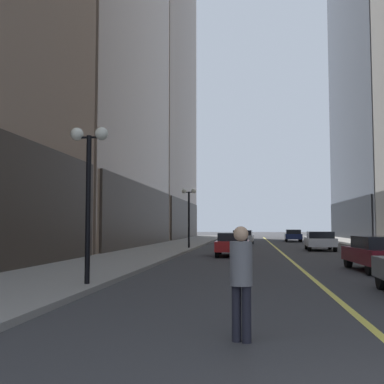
% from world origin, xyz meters
% --- Properties ---
extents(ground_plane, '(200.00, 200.00, 0.00)m').
position_xyz_m(ground_plane, '(0.00, 35.00, 0.00)').
color(ground_plane, '#38383A').
extents(sidewalk_left, '(4.50, 78.00, 0.15)m').
position_xyz_m(sidewalk_left, '(-8.25, 35.00, 0.07)').
color(sidewalk_left, gray).
rests_on(sidewalk_left, ground).
extents(lane_centre_stripe, '(0.16, 70.00, 0.01)m').
position_xyz_m(lane_centre_stripe, '(0.00, 35.00, 0.00)').
color(lane_centre_stripe, '#E5D64C').
rests_on(lane_centre_stripe, ground).
extents(building_left_far, '(13.58, 26.00, 55.57)m').
position_xyz_m(building_left_far, '(-17.19, 60.00, 27.70)').
color(building_left_far, gray).
rests_on(building_left_far, ground).
extents(car_maroon, '(2.01, 4.50, 1.32)m').
position_xyz_m(car_maroon, '(2.83, 15.51, 0.72)').
color(car_maroon, maroon).
rests_on(car_maroon, ground).
extents(car_red, '(1.96, 4.51, 1.32)m').
position_xyz_m(car_red, '(-3.00, 24.39, 0.72)').
color(car_red, '#B21919').
rests_on(car_red, ground).
extents(car_white, '(2.11, 4.42, 1.32)m').
position_xyz_m(car_white, '(2.86, 31.22, 0.72)').
color(car_white, silver).
rests_on(car_white, ground).
extents(car_silver, '(2.04, 4.56, 1.32)m').
position_xyz_m(car_silver, '(-2.67, 40.88, 0.72)').
color(car_silver, '#B7B7BC').
rests_on(car_silver, ground).
extents(car_navy, '(1.94, 4.59, 1.32)m').
position_xyz_m(car_navy, '(2.64, 49.92, 0.72)').
color(car_navy, '#141E4C').
rests_on(car_navy, ground).
extents(pedestrian_in_grey_suit, '(0.44, 0.44, 1.70)m').
position_xyz_m(pedestrian_in_grey_suit, '(-2.14, 3.86, 0.99)').
color(pedestrian_in_grey_suit, black).
rests_on(pedestrian_in_grey_suit, ground).
extents(street_lamp_left_near, '(1.06, 0.36, 4.43)m').
position_xyz_m(street_lamp_left_near, '(-6.40, 9.31, 3.26)').
color(street_lamp_left_near, black).
rests_on(street_lamp_left_near, ground).
extents(street_lamp_left_far, '(1.06, 0.36, 4.43)m').
position_xyz_m(street_lamp_left_far, '(-6.40, 31.15, 3.26)').
color(street_lamp_left_far, black).
rests_on(street_lamp_left_far, ground).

